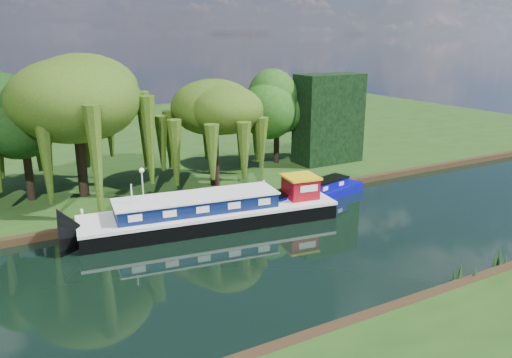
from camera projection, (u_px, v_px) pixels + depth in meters
ground at (195, 270)px, 25.96m from camera, size 120.00×120.00×0.00m
far_bank at (76, 145)px, 54.44m from camera, size 120.00×52.00×0.45m
dutch_barge at (213, 212)px, 31.90m from camera, size 16.69×5.81×3.45m
narrowboat at (310, 196)px, 36.11m from camera, size 10.81×4.33×1.56m
white_cruiser at (346, 190)px, 39.24m from camera, size 2.77×2.59×1.17m
willow_left at (75, 100)px, 34.63m from camera, size 8.02×8.02×9.61m
willow_right at (213, 118)px, 37.73m from camera, size 5.95×5.95×7.25m
tree_far_mid at (22, 121)px, 34.16m from camera, size 5.02×5.02×8.21m
tree_far_right at (277, 108)px, 44.64m from camera, size 4.44×4.44×7.27m
conifer_hedge at (329, 119)px, 45.34m from camera, size 6.00×3.00×8.00m
lamppost at (142, 176)px, 34.34m from camera, size 0.36×0.36×2.56m
mooring_posts at (138, 207)px, 32.52m from camera, size 19.16×0.16×1.00m
reeds_near at (398, 292)px, 22.66m from camera, size 33.70×1.50×1.10m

